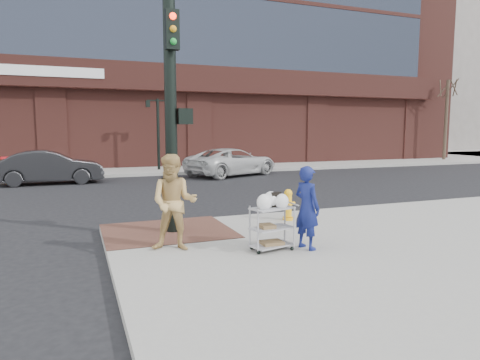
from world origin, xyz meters
name	(u,v)px	position (x,y,z in m)	size (l,w,h in m)	color
ground	(205,245)	(0.00, 0.00, 0.00)	(220.00, 220.00, 0.00)	black
sidewalk_far	(234,153)	(12.50, 32.00, 0.07)	(65.00, 36.00, 0.15)	gray
brick_curb_ramp	(168,231)	(-0.60, 0.90, 0.16)	(2.80, 2.40, 0.01)	#512F26
filler_block	(410,81)	(40.00, 38.00, 9.00)	(14.00, 20.00, 18.00)	slate
bare_tree_a	(448,78)	(24.00, 16.50, 6.27)	(1.80, 1.80, 7.20)	#382B21
lamp_post	(158,126)	(2.00, 16.00, 2.62)	(1.32, 0.22, 4.00)	black
traffic_signal_pole	(172,110)	(-0.48, 0.77, 2.83)	(0.61, 0.51, 5.00)	black
woman_blue	(307,208)	(1.59, -1.47, 0.94)	(0.58, 0.38, 1.59)	navy
pedestrian_tan	(174,203)	(-0.78, -0.65, 1.06)	(0.88, 0.69, 1.81)	tan
sedan_dark	(50,167)	(-3.55, 12.33, 0.75)	(1.59, 4.56, 1.50)	black
minivan_white	(232,162)	(5.26, 12.71, 0.72)	(2.40, 5.20, 1.45)	beige
utility_cart	(272,224)	(0.93, -1.32, 0.65)	(0.87, 0.61, 1.10)	#97979B
fire_hydrant	(288,204)	(2.48, 1.00, 0.55)	(0.37, 0.26, 0.78)	#FDB215
newsbox_red	(6,166)	(-5.68, 15.24, 0.62)	(0.40, 0.36, 0.94)	red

